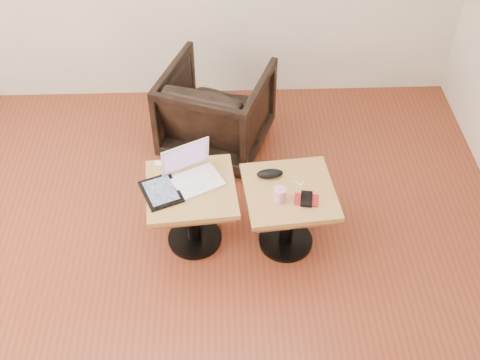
{
  "coord_description": "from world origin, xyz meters",
  "views": [
    {
      "loc": [
        0.35,
        -1.99,
        3.06
      ],
      "look_at": [
        0.44,
        0.59,
        0.54
      ],
      "focal_mm": 45.0,
      "sensor_mm": 36.0,
      "label": 1
    }
  ],
  "objects_px": {
    "side_table_left": "(192,201)",
    "laptop": "(192,174)",
    "armchair": "(216,109)",
    "side_table_right": "(289,204)",
    "striped_cup": "(280,195)"
  },
  "relations": [
    {
      "from": "side_table_left",
      "to": "laptop",
      "type": "distance_m",
      "value": 0.18
    },
    {
      "from": "side_table_left",
      "to": "armchair",
      "type": "bearing_deg",
      "value": 75.56
    },
    {
      "from": "laptop",
      "to": "striped_cup",
      "type": "relative_size",
      "value": 4.21
    },
    {
      "from": "side_table_right",
      "to": "laptop",
      "type": "relative_size",
      "value": 1.5
    },
    {
      "from": "side_table_left",
      "to": "laptop",
      "type": "height_order",
      "value": "laptop"
    },
    {
      "from": "side_table_left",
      "to": "side_table_right",
      "type": "height_order",
      "value": "same"
    },
    {
      "from": "side_table_left",
      "to": "laptop",
      "type": "relative_size",
      "value": 1.48
    },
    {
      "from": "side_table_right",
      "to": "armchair",
      "type": "relative_size",
      "value": 0.8
    },
    {
      "from": "laptop",
      "to": "side_table_left",
      "type": "bearing_deg",
      "value": -123.11
    },
    {
      "from": "laptop",
      "to": "armchair",
      "type": "relative_size",
      "value": 0.54
    },
    {
      "from": "side_table_left",
      "to": "laptop",
      "type": "bearing_deg",
      "value": 78.65
    },
    {
      "from": "laptop",
      "to": "armchair",
      "type": "height_order",
      "value": "laptop"
    },
    {
      "from": "side_table_right",
      "to": "striped_cup",
      "type": "xyz_separation_m",
      "value": [
        -0.07,
        -0.09,
        0.17
      ]
    },
    {
      "from": "side_table_left",
      "to": "striped_cup",
      "type": "height_order",
      "value": "striped_cup"
    },
    {
      "from": "side_table_right",
      "to": "armchair",
      "type": "height_order",
      "value": "armchair"
    }
  ]
}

